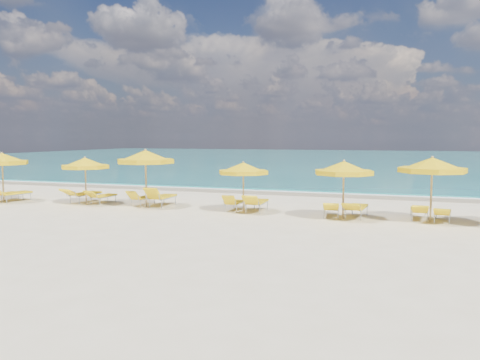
% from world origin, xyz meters
% --- Properties ---
extents(ground_plane, '(120.00, 120.00, 0.00)m').
position_xyz_m(ground_plane, '(0.00, 0.00, 0.00)').
color(ground_plane, beige).
extents(ocean, '(120.00, 80.00, 0.30)m').
position_xyz_m(ocean, '(0.00, 48.00, 0.00)').
color(ocean, '#157979').
rests_on(ocean, ground).
extents(wet_sand_band, '(120.00, 2.60, 0.01)m').
position_xyz_m(wet_sand_band, '(0.00, 7.40, 0.00)').
color(wet_sand_band, tan).
rests_on(wet_sand_band, ground).
extents(foam_line, '(120.00, 1.20, 0.03)m').
position_xyz_m(foam_line, '(0.00, 8.20, 0.00)').
color(foam_line, white).
rests_on(foam_line, ground).
extents(whitecap_near, '(14.00, 0.36, 0.05)m').
position_xyz_m(whitecap_near, '(-6.00, 17.00, 0.00)').
color(whitecap_near, white).
rests_on(whitecap_near, ground).
extents(whitecap_far, '(18.00, 0.30, 0.05)m').
position_xyz_m(whitecap_far, '(8.00, 24.00, 0.00)').
color(whitecap_far, white).
rests_on(whitecap_far, ground).
extents(umbrella_1, '(2.84, 2.84, 2.36)m').
position_xyz_m(umbrella_1, '(-11.11, -0.43, 2.01)').
color(umbrella_1, tan).
rests_on(umbrella_1, ground).
extents(umbrella_2, '(2.75, 2.75, 2.18)m').
position_xyz_m(umbrella_2, '(-6.92, 0.15, 1.86)').
color(umbrella_2, tan).
rests_on(umbrella_2, ground).
extents(umbrella_3, '(3.04, 3.04, 2.55)m').
position_xyz_m(umbrella_3, '(-3.94, 0.33, 2.17)').
color(umbrella_3, tan).
rests_on(umbrella_3, ground).
extents(umbrella_4, '(2.17, 2.17, 2.08)m').
position_xyz_m(umbrella_4, '(0.54, 0.32, 1.77)').
color(umbrella_4, tan).
rests_on(umbrella_4, ground).
extents(umbrella_5, '(2.50, 2.50, 2.22)m').
position_xyz_m(umbrella_5, '(4.57, -0.06, 1.90)').
color(umbrella_5, tan).
rests_on(umbrella_5, ground).
extents(umbrella_6, '(2.61, 2.61, 2.39)m').
position_xyz_m(umbrella_6, '(7.61, 0.32, 2.04)').
color(umbrella_6, tan).
rests_on(umbrella_6, ground).
extents(lounger_1_left, '(0.56, 1.64, 0.64)m').
position_xyz_m(lounger_1_left, '(-11.49, 0.07, 0.19)').
color(lounger_1_left, '#A5A8AD').
rests_on(lounger_1_left, ground).
extents(lounger_1_right, '(0.98, 2.01, 0.81)m').
position_xyz_m(lounger_1_right, '(-10.76, -0.15, 0.23)').
color(lounger_1_right, '#A5A8AD').
rests_on(lounger_1_right, ground).
extents(lounger_2_left, '(1.00, 2.12, 0.76)m').
position_xyz_m(lounger_2_left, '(-7.44, 0.72, 0.24)').
color(lounger_2_left, '#A5A8AD').
rests_on(lounger_2_left, ground).
extents(lounger_2_right, '(0.75, 1.73, 0.70)m').
position_xyz_m(lounger_2_right, '(-6.42, 0.70, 0.20)').
color(lounger_2_right, '#A5A8AD').
rests_on(lounger_2_right, ground).
extents(lounger_3_left, '(0.66, 1.62, 0.75)m').
position_xyz_m(lounger_3_left, '(-4.38, 0.79, 0.20)').
color(lounger_3_left, '#A5A8AD').
rests_on(lounger_3_left, ground).
extents(lounger_3_right, '(0.69, 1.93, 0.95)m').
position_xyz_m(lounger_3_right, '(-3.40, 0.80, 0.25)').
color(lounger_3_right, '#A5A8AD').
rests_on(lounger_3_right, ground).
extents(lounger_4_left, '(0.57, 1.58, 0.75)m').
position_xyz_m(lounger_4_left, '(0.03, 0.71, 0.20)').
color(lounger_4_left, '#A5A8AD').
rests_on(lounger_4_left, ground).
extents(lounger_4_right, '(0.68, 1.95, 0.82)m').
position_xyz_m(lounger_4_right, '(1.01, 0.66, 0.23)').
color(lounger_4_right, '#A5A8AD').
rests_on(lounger_4_right, ground).
extents(lounger_5_left, '(0.78, 1.86, 0.69)m').
position_xyz_m(lounger_5_left, '(4.08, 0.39, 0.21)').
color(lounger_5_left, '#A5A8AD').
rests_on(lounger_5_left, ground).
extents(lounger_5_right, '(0.86, 2.05, 0.72)m').
position_xyz_m(lounger_5_right, '(5.01, 0.49, 0.23)').
color(lounger_5_right, '#A5A8AD').
rests_on(lounger_5_right, ground).
extents(lounger_6_left, '(0.60, 1.78, 0.69)m').
position_xyz_m(lounger_6_left, '(7.25, 0.83, 0.21)').
color(lounger_6_left, '#A5A8AD').
rests_on(lounger_6_left, ground).
extents(lounger_6_right, '(0.75, 1.74, 0.63)m').
position_xyz_m(lounger_6_right, '(8.04, 0.62, 0.20)').
color(lounger_6_right, '#A5A8AD').
rests_on(lounger_6_right, ground).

